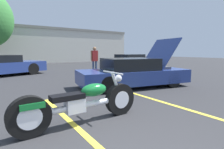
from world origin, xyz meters
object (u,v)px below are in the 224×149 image
(show_car_hood_open, at_px, (133,73))
(parked_car_left_row, at_px, (0,66))
(spectator_by_show_car, at_px, (95,58))
(motorcycle, at_px, (81,103))
(parked_car_right_row, at_px, (131,62))

(show_car_hood_open, height_order, parked_car_left_row, show_car_hood_open)
(spectator_by_show_car, bearing_deg, show_car_hood_open, -97.16)
(show_car_hood_open, distance_m, parked_car_left_row, 7.96)
(motorcycle, relative_size, show_car_hood_open, 0.56)
(motorcycle, xyz_separation_m, parked_car_right_row, (7.89, 7.85, 0.17))
(parked_car_left_row, bearing_deg, show_car_hood_open, -75.83)
(motorcycle, height_order, spectator_by_show_car, spectator_by_show_car)
(motorcycle, distance_m, show_car_hood_open, 4.00)
(parked_car_right_row, xyz_separation_m, parked_car_left_row, (-8.96, 1.07, 0.01))
(parked_car_right_row, xyz_separation_m, spectator_by_show_car, (-4.05, -1.29, 0.43))
(parked_car_left_row, relative_size, spectator_by_show_car, 2.97)
(parked_car_left_row, bearing_deg, spectator_by_show_car, -44.76)
(show_car_hood_open, xyz_separation_m, parked_car_right_row, (4.59, 5.59, 0.03))
(motorcycle, relative_size, spectator_by_show_car, 1.53)
(motorcycle, bearing_deg, show_car_hood_open, 33.20)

